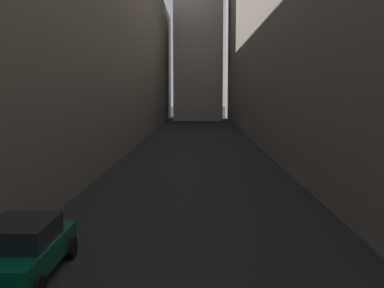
# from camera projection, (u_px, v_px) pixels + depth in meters

# --- Properties ---
(ground_plane) EXTENTS (264.00, 264.00, 0.00)m
(ground_plane) POSITION_uv_depth(u_px,v_px,m) (197.00, 149.00, 40.26)
(ground_plane) COLOR black
(building_block_left) EXTENTS (10.62, 108.00, 19.52)m
(building_block_left) POSITION_uv_depth(u_px,v_px,m) (74.00, 36.00, 41.37)
(building_block_left) COLOR #60594F
(building_block_left) RESTS_ON ground
(building_block_right) EXTENTS (12.99, 108.00, 24.06)m
(building_block_right) POSITION_uv_depth(u_px,v_px,m) (336.00, 9.00, 40.79)
(building_block_right) COLOR #756B5B
(building_block_right) RESTS_ON ground
(parked_car_left_third) EXTENTS (2.01, 4.20, 1.48)m
(parked_car_left_third) POSITION_uv_depth(u_px,v_px,m) (21.00, 248.00, 12.15)
(parked_car_left_third) COLOR #05472D
(parked_car_left_third) RESTS_ON ground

